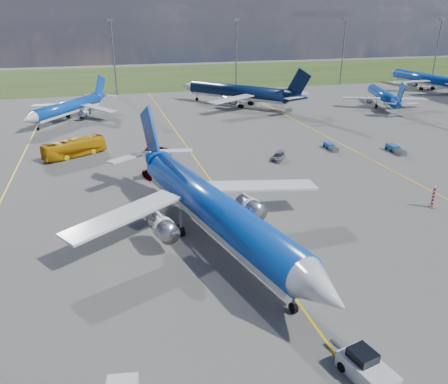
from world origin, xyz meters
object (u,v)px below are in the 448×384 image
object	(u,v)px
main_airliner	(213,240)
apron_bus	(74,148)
baggage_tug_w	(331,147)
warning_post	(434,197)
bg_jet_n	(237,106)
service_car_b	(158,150)
baggage_tug_c	(165,159)
bg_jet_nnw	(70,120)
bg_jet_ne	(382,106)
baggage_tug_e	(395,149)
pushback_tug	(366,369)
bg_jet_ene	(421,89)
service_car_a	(150,174)
service_car_c	(278,156)

from	to	relation	value
main_airliner	apron_bus	bearing A→B (deg)	100.17
apron_bus	baggage_tug_w	bearing A→B (deg)	-130.00
warning_post	bg_jet_n	world-z (taller)	bg_jet_n
bg_jet_n	apron_bus	bearing A→B (deg)	0.23
bg_jet_n	service_car_b	xyz separation A→B (m)	(-27.66, -39.16, 0.64)
apron_bus	baggage_tug_c	world-z (taller)	apron_bus
bg_jet_nnw	main_airliner	world-z (taller)	main_airliner
bg_jet_n	baggage_tug_c	size ratio (longest dim) A/B	8.59
bg_jet_ne	baggage_tug_e	size ratio (longest dim) A/B	6.14
bg_jet_ne	pushback_tug	xyz separation A→B (m)	(-59.71, -85.90, 0.80)
pushback_tug	bg_jet_n	bearing A→B (deg)	65.33
bg_jet_ne	baggage_tug_w	bearing A→B (deg)	63.65
bg_jet_ene	pushback_tug	xyz separation A→B (m)	(-91.18, -108.89, 0.80)
baggage_tug_e	bg_jet_n	bearing A→B (deg)	111.34
bg_jet_n	service_car_a	size ratio (longest dim) A/B	11.87
main_airliner	baggage_tug_c	xyz separation A→B (m)	(-1.06, 29.94, 0.52)
bg_jet_ne	bg_jet_ene	bearing A→B (deg)	-124.95
pushback_tug	service_car_a	bearing A→B (deg)	89.70
service_car_b	baggage_tug_c	bearing A→B (deg)	-151.04
bg_jet_n	baggage_tug_e	size ratio (longest dim) A/B	8.05
bg_jet_nnw	bg_jet_ene	world-z (taller)	bg_jet_ene
baggage_tug_c	apron_bus	bearing A→B (deg)	154.64
bg_jet_nnw	bg_jet_ne	distance (m)	83.88
bg_jet_ne	main_airliner	world-z (taller)	main_airliner
bg_jet_ne	apron_bus	bearing A→B (deg)	36.42
warning_post	bg_jet_nnw	distance (m)	83.85
service_car_c	baggage_tug_e	bearing A→B (deg)	32.57
bg_jet_ene	service_car_a	world-z (taller)	bg_jet_ene
bg_jet_ne	service_car_b	distance (m)	72.10
baggage_tug_e	baggage_tug_c	bearing A→B (deg)	176.75
main_airliner	apron_bus	world-z (taller)	main_airliner
baggage_tug_c	baggage_tug_e	world-z (taller)	baggage_tug_e
bg_jet_ne	baggage_tug_c	world-z (taller)	bg_jet_ne
service_car_b	baggage_tug_e	distance (m)	44.34
bg_jet_nnw	baggage_tug_c	world-z (taller)	bg_jet_nnw
apron_bus	baggage_tug_c	distance (m)	17.04
apron_bus	baggage_tug_e	size ratio (longest dim) A/B	2.19
bg_jet_n	service_car_a	xyz separation A→B (m)	(-30.65, -52.23, 0.61)
warning_post	bg_jet_n	distance (m)	73.92
main_airliner	pushback_tug	size ratio (longest dim) A/B	7.50
service_car_c	apron_bus	bearing A→B (deg)	-162.40
pushback_tug	apron_bus	distance (m)	63.99
service_car_c	baggage_tug_w	distance (m)	12.62
warning_post	apron_bus	bearing A→B (deg)	141.92
bg_jet_ene	baggage_tug_e	world-z (taller)	bg_jet_ene
bg_jet_nnw	baggage_tug_w	size ratio (longest dim) A/B	7.24
bg_jet_n	apron_bus	size ratio (longest dim) A/B	3.68
bg_jet_ene	main_airliner	size ratio (longest dim) A/B	0.86
service_car_a	baggage_tug_e	world-z (taller)	service_car_a
warning_post	bg_jet_ene	xyz separation A→B (m)	(66.08, 85.29, -1.50)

